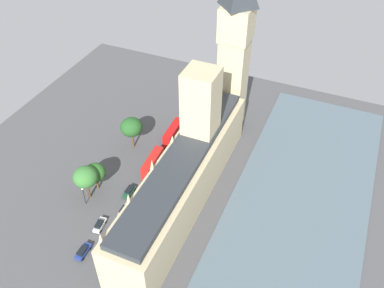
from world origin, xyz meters
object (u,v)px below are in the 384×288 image
at_px(double_decker_bus_kerbside, 173,133).
at_px(plane_tree_slot_10, 95,173).
at_px(car_blue_under_trees, 83,251).
at_px(pedestrian_opposite_hall, 164,173).
at_px(street_lamp_slot_12, 83,193).
at_px(car_silver_midblock, 124,210).
at_px(car_dark_green_trailing, 129,191).
at_px(car_white_far_end, 100,225).
at_px(pedestrian_corner, 167,170).
at_px(clock_tower, 235,46).
at_px(plane_tree_slot_11, 131,127).
at_px(parliament_building, 186,170).
at_px(double_decker_bus_by_river_gate, 153,163).
at_px(pedestrian_near_tower, 137,211).
at_px(plane_tree_leading, 85,177).

bearing_deg(double_decker_bus_kerbside, plane_tree_slot_10, -112.73).
relative_size(car_blue_under_trees, plane_tree_slot_10, 0.57).
height_order(pedestrian_opposite_hall, street_lamp_slot_12, street_lamp_slot_12).
distance_m(double_decker_bus_kerbside, car_silver_midblock, 31.50).
distance_m(car_dark_green_trailing, car_white_far_end, 12.77).
height_order(car_dark_green_trailing, pedestrian_corner, car_dark_green_trailing).
height_order(clock_tower, plane_tree_slot_11, clock_tower).
bearing_deg(street_lamp_slot_12, double_decker_bus_kerbside, -107.07).
bearing_deg(car_blue_under_trees, double_decker_bus_kerbside, 86.90).
height_order(car_silver_midblock, car_white_far_end, same).
bearing_deg(street_lamp_slot_12, car_dark_green_trailing, -139.11).
bearing_deg(double_decker_bus_kerbside, parliament_building, -58.02).
distance_m(plane_tree_slot_10, street_lamp_slot_12, 6.28).
distance_m(clock_tower, car_silver_midblock, 54.84).
relative_size(pedestrian_opposite_hall, plane_tree_slot_10, 0.19).
bearing_deg(car_white_far_end, street_lamp_slot_12, 139.36).
relative_size(double_decker_bus_by_river_gate, car_dark_green_trailing, 2.26).
xyz_separation_m(double_decker_bus_by_river_gate, plane_tree_slot_11, (10.11, -6.65, 4.97)).
bearing_deg(double_decker_bus_kerbside, car_dark_green_trailing, -94.88).
bearing_deg(car_dark_green_trailing, parliament_building, -158.29).
xyz_separation_m(car_silver_midblock, pedestrian_opposite_hall, (-3.19, -16.44, -0.17)).
relative_size(car_dark_green_trailing, car_white_far_end, 0.99).
distance_m(clock_tower, pedestrian_near_tower, 53.25).
height_order(double_decker_bus_kerbside, plane_tree_slot_10, plane_tree_slot_10).
relative_size(clock_tower, double_decker_bus_kerbside, 5.07).
height_order(pedestrian_corner, plane_tree_slot_11, plane_tree_slot_11).
relative_size(parliament_building, street_lamp_slot_12, 10.43).
height_order(plane_tree_slot_10, plane_tree_slot_11, plane_tree_slot_11).
height_order(car_white_far_end, plane_tree_slot_11, plane_tree_slot_11).
bearing_deg(car_white_far_end, plane_tree_slot_11, 96.53).
xyz_separation_m(pedestrian_near_tower, street_lamp_slot_12, (14.05, 2.62, 3.49)).
distance_m(car_dark_green_trailing, car_silver_midblock, 6.63).
xyz_separation_m(double_decker_bus_by_river_gate, plane_tree_slot_10, (10.56, 12.26, 3.38)).
bearing_deg(pedestrian_corner, plane_tree_leading, 147.62).
xyz_separation_m(clock_tower, pedestrian_near_tower, (9.20, 44.92, -27.07)).
bearing_deg(car_dark_green_trailing, plane_tree_slot_11, -64.78).
distance_m(car_dark_green_trailing, plane_tree_leading, 12.47).
distance_m(parliament_building, car_white_far_end, 25.50).
xyz_separation_m(car_dark_green_trailing, plane_tree_slot_10, (8.87, 1.62, 5.13)).
relative_size(double_decker_bus_kerbside, car_blue_under_trees, 2.21).
relative_size(double_decker_bus_kerbside, car_dark_green_trailing, 2.25).
relative_size(car_silver_midblock, plane_tree_slot_10, 0.52).
relative_size(pedestrian_corner, plane_tree_slot_11, 0.16).
distance_m(clock_tower, double_decker_bus_kerbside, 31.99).
bearing_deg(double_decker_bus_by_river_gate, street_lamp_slot_12, 56.90).
bearing_deg(car_dark_green_trailing, double_decker_bus_kerbside, -93.61).
bearing_deg(pedestrian_corner, plane_tree_slot_11, 77.14).
distance_m(pedestrian_near_tower, plane_tree_leading, 15.94).
relative_size(car_dark_green_trailing, pedestrian_corner, 2.82).
relative_size(pedestrian_opposite_hall, pedestrian_near_tower, 1.02).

